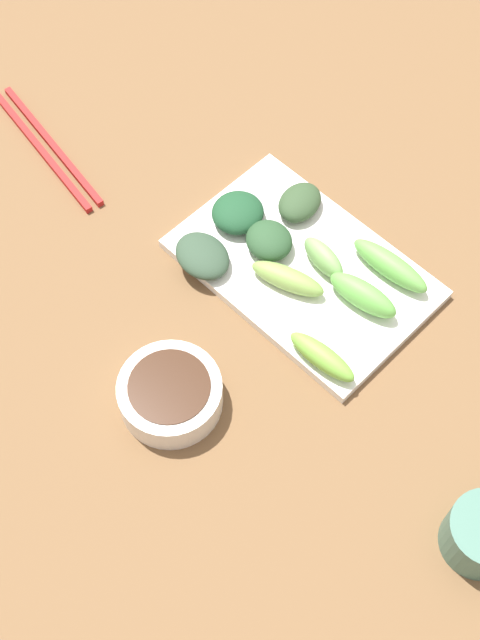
{
  "coord_description": "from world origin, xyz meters",
  "views": [
    {
      "loc": [
        -0.36,
        -0.34,
        0.82
      ],
      "look_at": [
        -0.04,
        -0.02,
        0.05
      ],
      "focal_mm": 47.45,
      "sensor_mm": 36.0,
      "label": 1
    }
  ],
  "objects": [
    {
      "name": "tabletop",
      "position": [
        0.0,
        0.0,
        0.01
      ],
      "size": [
        2.1,
        2.1,
        0.02
      ],
      "primitive_type": "cube",
      "color": "brown",
      "rests_on": "ground"
    },
    {
      "name": "sauce_bowl",
      "position": [
        -0.15,
        -0.03,
        0.04
      ],
      "size": [
        0.11,
        0.11,
        0.04
      ],
      "color": "silver",
      "rests_on": "tabletop"
    },
    {
      "name": "serving_plate",
      "position": [
        0.07,
        -0.02,
        0.03
      ],
      "size": [
        0.18,
        0.28,
        0.01
      ],
      "primitive_type": "cube",
      "color": "white",
      "rests_on": "tabletop"
    },
    {
      "name": "broccoli_stalk_0",
      "position": [
        0.04,
        -0.02,
        0.04
      ],
      "size": [
        0.05,
        0.09,
        0.02
      ],
      "primitive_type": "ellipsoid",
      "rotation": [
        0.0,
        0.0,
        0.33
      ],
      "color": "#789E48",
      "rests_on": "serving_plate"
    },
    {
      "name": "broccoli_leafy_1",
      "position": [
        0.06,
        0.08,
        0.05
      ],
      "size": [
        0.06,
        0.06,
        0.03
      ],
      "primitive_type": "ellipsoid",
      "rotation": [
        0.0,
        0.0,
        -0.01
      ],
      "color": "#1B4728",
      "rests_on": "serving_plate"
    },
    {
      "name": "broccoli_leafy_2",
      "position": [
        0.06,
        0.03,
        0.05
      ],
      "size": [
        0.06,
        0.07,
        0.03
      ],
      "primitive_type": "ellipsoid",
      "rotation": [
        0.0,
        0.0,
        -0.22
      ],
      "color": "#284A2B",
      "rests_on": "serving_plate"
    },
    {
      "name": "broccoli_stalk_3",
      "position": [
        0.08,
        -0.1,
        0.05
      ],
      "size": [
        0.04,
        0.09,
        0.03
      ],
      "primitive_type": "ellipsoid",
      "rotation": [
        0.0,
        0.0,
        0.13
      ],
      "color": "#61AF49",
      "rests_on": "serving_plate"
    },
    {
      "name": "broccoli_stalk_4",
      "position": [
        0.08,
        -0.03,
        0.05
      ],
      "size": [
        0.03,
        0.06,
        0.03
      ],
      "primitive_type": "ellipsoid",
      "rotation": [
        0.0,
        0.0,
        -0.16
      ],
      "color": "#77AC5B",
      "rests_on": "serving_plate"
    },
    {
      "name": "broccoli_leafy_5",
      "position": [
        0.12,
        0.04,
        0.04
      ],
      "size": [
        0.07,
        0.06,
        0.02
      ],
      "primitive_type": "ellipsoid",
      "rotation": [
        0.0,
        0.0,
        0.19
      ],
      "color": "#30482A",
      "rests_on": "serving_plate"
    },
    {
      "name": "broccoli_stalk_6",
      "position": [
        0.13,
        -0.09,
        0.05
      ],
      "size": [
        0.03,
        0.1,
        0.03
      ],
      "primitive_type": "ellipsoid",
      "rotation": [
        0.0,
        0.0,
        0.05
      ],
      "color": "#60A548",
      "rests_on": "serving_plate"
    },
    {
      "name": "broccoli_stalk_7",
      "position": [
        -0.01,
        -0.11,
        0.04
      ],
      "size": [
        0.03,
        0.08,
        0.03
      ],
      "primitive_type": "ellipsoid",
      "rotation": [
        0.0,
        0.0,
        0.07
      ],
      "color": "#72B43E",
      "rests_on": "serving_plate"
    },
    {
      "name": "broccoli_leafy_8",
      "position": [
        -0.01,
        0.07,
        0.04
      ],
      "size": [
        0.06,
        0.07,
        0.02
      ],
      "primitive_type": "ellipsoid",
      "rotation": [
        0.0,
        0.0,
        -0.1
      ],
      "color": "#304733",
      "rests_on": "serving_plate"
    },
    {
      "name": "chopsticks",
      "position": [
        -0.02,
        0.33,
        0.02
      ],
      "size": [
        0.06,
        0.23,
        0.01
      ],
      "rotation": [
        0.0,
        0.0,
        -0.15
      ],
      "color": "#B01F1E",
      "rests_on": "tabletop"
    }
  ]
}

